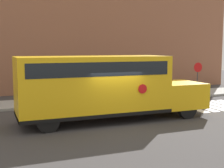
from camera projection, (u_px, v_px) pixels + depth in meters
The scene contains 6 objects.
ground_plane at pixel (113, 124), 14.82m from camera, with size 60.00×60.00×0.00m, color #3A3838.
sidewalk_strip at pixel (76, 101), 20.81m from camera, with size 44.00×3.00×0.15m.
building_backdrop at pixel (55, 26), 26.18m from camera, with size 32.00×4.00×10.86m.
crosswalk_stripes at pixel (214, 106), 19.47m from camera, with size 4.00×3.20×0.01m.
school_bus at pixel (104, 85), 15.22m from camera, with size 9.56×2.57×3.20m.
stop_sign at pixel (198, 74), 23.00m from camera, with size 0.70×0.10×2.52m.
Camera 1 is at (-5.41, -13.45, 3.60)m, focal length 50.00 mm.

